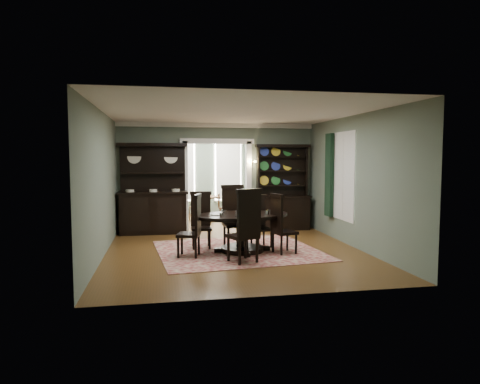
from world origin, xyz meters
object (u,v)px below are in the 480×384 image
object	(u,v)px
dining_table	(242,225)
welsh_dresser	(283,199)
sideboard	(153,202)
parlor_table	(207,205)

from	to	relation	value
dining_table	welsh_dresser	distance (m)	3.22
sideboard	welsh_dresser	xyz separation A→B (m)	(3.63, 0.02, 0.03)
welsh_dresser	sideboard	bearing A→B (deg)	-175.64
sideboard	parlor_table	world-z (taller)	sideboard
dining_table	sideboard	world-z (taller)	sideboard
welsh_dresser	parlor_table	distance (m)	2.75
dining_table	parlor_table	xyz separation A→B (m)	(-0.28, 4.60, -0.05)
welsh_dresser	parlor_table	xyz separation A→B (m)	(-1.98, 1.88, -0.35)
welsh_dresser	parlor_table	world-z (taller)	welsh_dresser
dining_table	sideboard	bearing A→B (deg)	113.98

